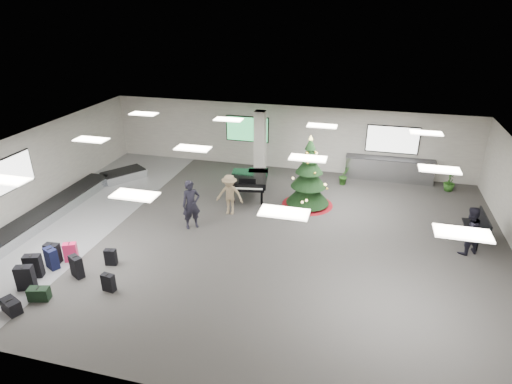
% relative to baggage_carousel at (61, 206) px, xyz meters
% --- Properties ---
extents(ground, '(18.00, 18.00, 0.00)m').
position_rel_baggage_carousel_xyz_m(ground, '(7.84, 0.08, -0.21)').
color(ground, '#3A3734').
rests_on(ground, ground).
extents(room_envelope, '(18.02, 14.02, 3.21)m').
position_rel_baggage_carousel_xyz_m(room_envelope, '(7.46, 0.75, 2.12)').
color(room_envelope, '#B1AAA2').
rests_on(room_envelope, ground).
extents(baggage_carousel, '(2.28, 9.71, 0.43)m').
position_rel_baggage_carousel_xyz_m(baggage_carousel, '(0.00, 0.00, 0.00)').
color(baggage_carousel, silver).
rests_on(baggage_carousel, ground).
extents(service_counter, '(4.05, 0.65, 1.08)m').
position_rel_baggage_carousel_xyz_m(service_counter, '(12.84, 6.73, 0.33)').
color(service_counter, silver).
rests_on(service_counter, ground).
extents(suitcase_0, '(0.56, 0.43, 0.79)m').
position_rel_baggage_carousel_xyz_m(suitcase_0, '(2.33, -4.64, 0.17)').
color(suitcase_0, black).
rests_on(suitcase_0, ground).
extents(suitcase_1, '(0.51, 0.42, 0.72)m').
position_rel_baggage_carousel_xyz_m(suitcase_1, '(3.39, -3.72, 0.14)').
color(suitcase_1, black).
rests_on(suitcase_1, ground).
extents(pink_suitcase, '(0.47, 0.39, 0.67)m').
position_rel_baggage_carousel_xyz_m(pink_suitcase, '(2.66, -3.02, 0.11)').
color(pink_suitcase, '#E61E54').
rests_on(pink_suitcase, ground).
extents(suitcase_3, '(0.39, 0.26, 0.56)m').
position_rel_baggage_carousel_xyz_m(suitcase_3, '(4.04, -2.88, 0.06)').
color(suitcase_3, black).
rests_on(suitcase_3, ground).
extents(navy_suitcase, '(0.52, 0.43, 0.72)m').
position_rel_baggage_carousel_xyz_m(navy_suitcase, '(2.33, -3.52, 0.14)').
color(navy_suitcase, black).
rests_on(navy_suitcase, ground).
extents(suitcase_5, '(0.56, 0.42, 0.77)m').
position_rel_baggage_carousel_xyz_m(suitcase_5, '(2.12, -4.06, 0.16)').
color(suitcase_5, black).
rests_on(suitcase_5, ground).
extents(green_duffel, '(0.63, 0.43, 0.40)m').
position_rel_baggage_carousel_xyz_m(green_duffel, '(3.03, -4.98, -0.02)').
color(green_duffel, black).
rests_on(green_duffel, ground).
extents(suitcase_7, '(0.40, 0.25, 0.57)m').
position_rel_baggage_carousel_xyz_m(suitcase_7, '(4.72, -4.11, 0.06)').
color(suitcase_7, black).
rests_on(suitcase_7, ground).
extents(suitcase_8, '(0.48, 0.30, 0.71)m').
position_rel_baggage_carousel_xyz_m(suitcase_8, '(2.17, -3.25, 0.13)').
color(suitcase_8, black).
rests_on(suitcase_8, ground).
extents(black_duffel, '(0.67, 0.53, 0.41)m').
position_rel_baggage_carousel_xyz_m(black_duffel, '(2.66, -5.62, -0.02)').
color(black_duffel, black).
rests_on(black_duffel, ground).
extents(christmas_tree, '(2.12, 2.12, 3.02)m').
position_rel_baggage_carousel_xyz_m(christmas_tree, '(9.53, 3.11, 0.82)').
color(christmas_tree, maroon).
rests_on(christmas_tree, ground).
extents(grand_piano, '(1.82, 2.20, 1.13)m').
position_rel_baggage_carousel_xyz_m(grand_piano, '(6.97, 3.22, 0.59)').
color(grand_piano, black).
rests_on(grand_piano, ground).
extents(bench, '(0.57, 1.66, 1.05)m').
position_rel_baggage_carousel_xyz_m(bench, '(15.74, 1.61, 0.38)').
color(bench, black).
rests_on(bench, ground).
extents(traveler_a, '(0.82, 0.78, 1.88)m').
position_rel_baggage_carousel_xyz_m(traveler_a, '(5.63, 0.10, 0.73)').
color(traveler_a, black).
rests_on(traveler_a, ground).
extents(traveler_b, '(1.09, 0.66, 1.65)m').
position_rel_baggage_carousel_xyz_m(traveler_b, '(6.65, 1.53, 0.61)').
color(traveler_b, '#977F5D').
rests_on(traveler_b, ground).
extents(traveler_bench, '(1.04, 0.98, 1.70)m').
position_rel_baggage_carousel_xyz_m(traveler_bench, '(15.22, 0.73, 0.64)').
color(traveler_bench, black).
rests_on(traveler_bench, ground).
extents(potted_plant_left, '(0.60, 0.58, 0.85)m').
position_rel_baggage_carousel_xyz_m(potted_plant_left, '(10.84, 5.65, 0.21)').
color(potted_plant_left, '#183F14').
rests_on(potted_plant_left, ground).
extents(potted_plant_right, '(0.67, 0.67, 0.87)m').
position_rel_baggage_carousel_xyz_m(potted_plant_right, '(15.44, 6.11, 0.22)').
color(potted_plant_right, '#183F14').
rests_on(potted_plant_right, ground).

